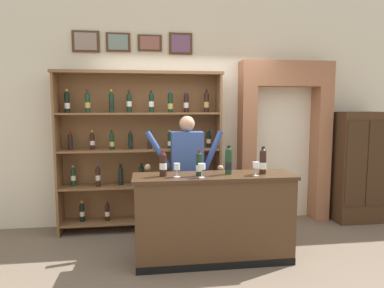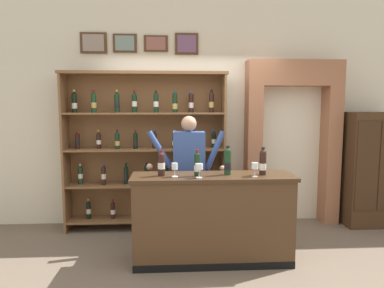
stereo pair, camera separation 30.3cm
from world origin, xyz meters
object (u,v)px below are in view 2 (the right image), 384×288
side_cabinet (370,169)px  wine_glass_right (255,166)px  tasting_counter (213,219)px  tasting_bottle_prosecco (161,163)px  wine_shelf (146,145)px  tasting_bottle_super_tuscan (263,162)px  tasting_bottle_rosso (228,161)px  wine_glass_left (175,167)px  tasting_bottle_brunello (197,164)px  wine_glass_center (199,167)px  shopkeeper (189,166)px

side_cabinet → wine_glass_right: 2.32m
tasting_counter → tasting_bottle_prosecco: (-0.57, -0.00, 0.64)m
wine_shelf → wine_glass_right: size_ratio=14.92×
tasting_counter → tasting_bottle_prosecco: size_ratio=6.34×
tasting_bottle_super_tuscan → wine_glass_right: bearing=-140.5°
tasting_counter → tasting_bottle_rosso: (0.17, 0.02, 0.65)m
wine_shelf → tasting_bottle_super_tuscan: wine_shelf is taller
tasting_bottle_rosso → wine_glass_left: size_ratio=2.14×
tasting_bottle_brunello → tasting_bottle_super_tuscan: bearing=1.3°
wine_shelf → wine_glass_center: wine_shelf is taller
wine_shelf → shopkeeper: 0.87m
wine_glass_left → tasting_bottle_super_tuscan: bearing=3.0°
tasting_bottle_rosso → wine_shelf: bearing=131.0°
tasting_counter → wine_glass_right: bearing=-13.4°
tasting_bottle_prosecco → wine_glass_center: tasting_bottle_prosecco is taller
shopkeeper → tasting_bottle_super_tuscan: shopkeeper is taller
side_cabinet → tasting_bottle_super_tuscan: 2.18m
tasting_bottle_prosecco → tasting_bottle_super_tuscan: tasting_bottle_super_tuscan is taller
side_cabinet → wine_glass_left: (-2.86, -1.12, 0.27)m
tasting_bottle_brunello → tasting_bottle_rosso: 0.35m
wine_shelf → wine_glass_left: size_ratio=15.05×
tasting_counter → wine_glass_left: (-0.42, -0.07, 0.61)m
tasting_bottle_brunello → wine_glass_center: (0.01, -0.11, -0.02)m
shopkeeper → wine_glass_right: size_ratio=10.68×
tasting_bottle_rosso → tasting_bottle_super_tuscan: size_ratio=1.05×
tasting_bottle_brunello → wine_glass_center: bearing=-82.3°
shopkeeper → tasting_bottle_brunello: size_ratio=5.60×
wine_glass_right → shopkeeper: bearing=137.0°
tasting_bottle_brunello → tasting_bottle_super_tuscan: 0.73m
tasting_counter → wine_glass_right: wine_glass_right is taller
tasting_bottle_brunello → tasting_bottle_super_tuscan: (0.73, 0.02, 0.01)m
wine_glass_center → wine_shelf: bearing=117.0°
tasting_bottle_rosso → tasting_bottle_super_tuscan: tasting_bottle_rosso is taller
tasting_counter → wine_glass_left: bearing=-171.2°
tasting_counter → wine_glass_center: (-0.16, -0.14, 0.61)m
tasting_bottle_prosecco → tasting_bottle_super_tuscan: 1.12m
shopkeeper → wine_glass_right: (0.69, -0.64, 0.10)m
shopkeeper → wine_glass_center: shopkeeper is taller
side_cabinet → tasting_bottle_rosso: size_ratio=5.14×
tasting_bottle_prosecco → tasting_bottle_super_tuscan: bearing=-0.5°
side_cabinet → tasting_bottle_brunello: side_cabinet is taller
tasting_bottle_super_tuscan → wine_glass_center: size_ratio=2.01×
side_cabinet → tasting_bottle_rosso: side_cabinet is taller
tasting_bottle_brunello → wine_glass_center: 0.11m
wine_shelf → tasting_bottle_rosso: (0.99, -1.14, -0.05)m
tasting_counter → tasting_bottle_brunello: 0.66m
shopkeeper → wine_glass_center: bearing=-83.4°
tasting_counter → tasting_bottle_rosso: size_ratio=5.56×
tasting_bottle_prosecco → side_cabinet: bearing=19.5°
wine_shelf → tasting_bottle_super_tuscan: 1.81m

